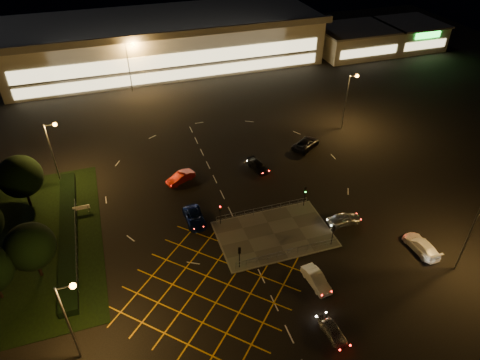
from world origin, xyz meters
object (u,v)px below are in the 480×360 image
object	(u,v)px
car_left_blue	(195,218)
car_east_grey	(306,144)
car_near_silver	(333,330)
car_queue_white	(316,279)
car_right_silver	(344,219)
signal_ne	(305,193)
signal_nw	(220,210)
car_approach_white	(421,246)
signal_sw	(239,253)
car_far_dkgrey	(258,166)
signal_se	(333,231)
car_circ_red	(180,178)

from	to	relation	value
car_left_blue	car_east_grey	size ratio (longest dim) A/B	0.90
car_near_silver	car_east_grey	size ratio (longest dim) A/B	0.67
car_queue_white	car_left_blue	xyz separation A→B (m)	(-10.51, 14.53, -0.02)
car_right_silver	signal_ne	bearing A→B (deg)	38.32
signal_nw	car_near_silver	size ratio (longest dim) A/B	0.83
car_left_blue	car_approach_white	xyz separation A→B (m)	(25.06, -13.78, 0.06)
signal_ne	car_right_silver	bearing A→B (deg)	-54.52
signal_ne	car_east_grey	world-z (taller)	signal_ne
car_east_grey	car_left_blue	bearing A→B (deg)	85.74
signal_sw	car_left_blue	size ratio (longest dim) A/B	0.62
car_queue_white	signal_ne	bearing A→B (deg)	64.85
signal_ne	car_queue_white	bearing A→B (deg)	-109.44
car_approach_white	signal_nw	bearing A→B (deg)	-31.34
car_far_dkgrey	car_east_grey	xyz separation A→B (m)	(9.84, 3.48, 0.16)
signal_nw	car_queue_white	distance (m)	15.04
signal_se	car_queue_white	bearing A→B (deg)	47.45
car_queue_white	signal_se	bearing A→B (deg)	41.74
signal_sw	car_east_grey	bearing A→B (deg)	-130.79
car_left_blue	car_right_silver	world-z (taller)	car_right_silver
car_circ_red	car_left_blue	bearing A→B (deg)	-25.48
signal_sw	car_near_silver	distance (m)	13.01
signal_nw	car_left_blue	size ratio (longest dim) A/B	0.62
car_far_dkgrey	car_right_silver	distance (m)	16.65
car_right_silver	car_approach_white	distance (m)	9.77
signal_nw	car_right_silver	size ratio (longest dim) A/B	0.70
car_right_silver	car_near_silver	bearing A→B (deg)	149.70
car_approach_white	car_left_blue	bearing A→B (deg)	-31.06
signal_ne	car_near_silver	world-z (taller)	signal_ne
car_left_blue	car_approach_white	world-z (taller)	car_approach_white
signal_sw	signal_ne	world-z (taller)	same
car_east_grey	signal_sw	bearing A→B (deg)	105.59
car_far_dkgrey	car_approach_white	distance (m)	26.09
car_right_silver	signal_sw	bearing A→B (deg)	104.06
car_queue_white	car_far_dkgrey	size ratio (longest dim) A/B	1.02
car_far_dkgrey	car_approach_white	bearing A→B (deg)	-75.16
signal_se	signal_ne	world-z (taller)	same
car_right_silver	car_approach_white	size ratio (longest dim) A/B	0.85
car_far_dkgrey	car_approach_white	xyz separation A→B (m)	(12.90, -22.67, 0.14)
car_near_silver	car_circ_red	size ratio (longest dim) A/B	0.84
signal_sw	signal_nw	xyz separation A→B (m)	(0.00, 7.99, 0.00)
car_queue_white	car_east_grey	bearing A→B (deg)	61.15
car_near_silver	car_queue_white	xyz separation A→B (m)	(1.36, 6.39, 0.09)
signal_ne	car_queue_white	distance (m)	13.86
car_queue_white	car_far_dkgrey	bearing A→B (deg)	80.24
signal_se	car_far_dkgrey	size ratio (longest dim) A/B	0.73
car_left_blue	car_queue_white	bearing A→B (deg)	-55.56
car_circ_red	car_near_silver	bearing A→B (deg)	-8.43
signal_ne	car_left_blue	xyz separation A→B (m)	(-15.09, 1.56, -1.66)
signal_nw	car_east_grey	bearing A→B (deg)	36.38
car_circ_red	car_queue_white	bearing A→B (deg)	-1.56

